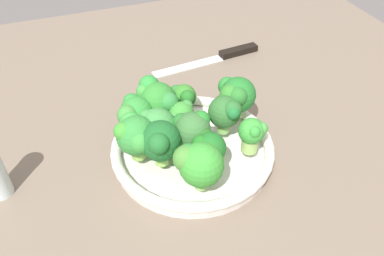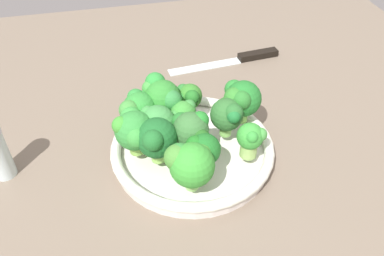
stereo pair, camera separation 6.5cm
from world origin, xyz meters
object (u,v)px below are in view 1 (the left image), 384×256
(broccoli_floret_2, at_px, (192,129))
(broccoli_floret_11, at_px, (157,125))
(broccoli_floret_4, at_px, (208,147))
(broccoli_floret_8, at_px, (226,112))
(broccoli_floret_12, at_px, (157,99))
(broccoli_floret_1, at_px, (159,141))
(broccoli_floret_7, at_px, (135,134))
(broccoli_floret_3, at_px, (183,97))
(bowl, at_px, (192,148))
(broccoli_floret_5, at_px, (182,116))
(knife, at_px, (221,56))
(broccoli_floret_0, at_px, (198,163))
(broccoli_floret_6, at_px, (252,133))
(broccoli_floret_9, at_px, (135,112))
(broccoli_floret_10, at_px, (236,95))

(broccoli_floret_2, distance_m, broccoli_floret_11, 0.06)
(broccoli_floret_4, distance_m, broccoli_floret_8, 0.09)
(broccoli_floret_4, distance_m, broccoli_floret_12, 0.14)
(broccoli_floret_1, xyz_separation_m, broccoli_floret_7, (0.03, -0.03, -0.00))
(broccoli_floret_2, distance_m, broccoli_floret_7, 0.09)
(broccoli_floret_2, distance_m, broccoli_floret_3, 0.10)
(broccoli_floret_8, distance_m, broccoli_floret_11, 0.12)
(broccoli_floret_7, bearing_deg, broccoli_floret_2, 167.93)
(bowl, bearing_deg, broccoli_floret_2, 70.65)
(broccoli_floret_5, xyz_separation_m, knife, (-0.19, -0.25, -0.06))
(broccoli_floret_11, bearing_deg, broccoli_floret_7, 19.01)
(broccoli_floret_5, height_order, knife, broccoli_floret_5)
(broccoli_floret_0, bearing_deg, broccoli_floret_7, -53.72)
(broccoli_floret_1, xyz_separation_m, broccoli_floret_11, (-0.01, -0.04, -0.01))
(broccoli_floret_12, bearing_deg, broccoli_floret_1, 74.69)
(bowl, distance_m, broccoli_floret_6, 0.11)
(broccoli_floret_2, relative_size, broccoli_floret_9, 1.02)
(broccoli_floret_6, height_order, knife, broccoli_floret_6)
(broccoli_floret_10, bearing_deg, broccoli_floret_1, 22.24)
(broccoli_floret_10, bearing_deg, broccoli_floret_6, 82.36)
(broccoli_floret_3, bearing_deg, broccoli_floret_6, 118.58)
(broccoli_floret_7, height_order, broccoli_floret_10, broccoli_floret_10)
(bowl, height_order, broccoli_floret_6, broccoli_floret_6)
(knife, bearing_deg, broccoli_floret_3, 50.45)
(broccoli_floret_4, distance_m, broccoli_floret_6, 0.08)
(broccoli_floret_12, bearing_deg, broccoli_floret_3, -171.49)
(broccoli_floret_3, xyz_separation_m, broccoli_floret_5, (0.02, 0.05, 0.00))
(broccoli_floret_11, xyz_separation_m, knife, (-0.23, -0.27, -0.07))
(bowl, relative_size, knife, 1.04)
(broccoli_floret_4, bearing_deg, broccoli_floret_8, -131.32)
(broccoli_floret_0, distance_m, broccoli_floret_10, 0.18)
(broccoli_floret_0, relative_size, broccoli_floret_11, 1.11)
(broccoli_floret_5, distance_m, broccoli_floret_12, 0.05)
(broccoli_floret_2, height_order, broccoli_floret_3, broccoli_floret_2)
(broccoli_floret_2, bearing_deg, broccoli_floret_5, -88.82)
(broccoli_floret_1, xyz_separation_m, knife, (-0.24, -0.31, -0.07))
(bowl, height_order, broccoli_floret_3, broccoli_floret_3)
(broccoli_floret_4, xyz_separation_m, knife, (-0.18, -0.34, -0.07))
(broccoli_floret_12, bearing_deg, broccoli_floret_7, 51.16)
(broccoli_floret_5, distance_m, broccoli_floret_6, 0.12)
(bowl, xyz_separation_m, broccoli_floret_0, (0.03, 0.09, 0.06))
(bowl, distance_m, broccoli_floret_4, 0.09)
(bowl, height_order, broccoli_floret_1, broccoli_floret_1)
(broccoli_floret_5, xyz_separation_m, broccoli_floret_12, (0.03, -0.04, 0.01))
(broccoli_floret_10, xyz_separation_m, broccoli_floret_12, (0.13, -0.04, -0.00))
(broccoli_floret_11, bearing_deg, broccoli_floret_10, -171.62)
(knife, bearing_deg, broccoli_floret_6, 73.98)
(broccoli_floret_3, bearing_deg, broccoli_floret_10, 152.70)
(broccoli_floret_3, distance_m, broccoli_floret_6, 0.15)
(broccoli_floret_4, height_order, broccoli_floret_10, broccoli_floret_10)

